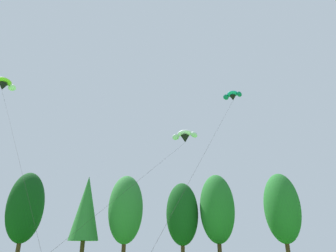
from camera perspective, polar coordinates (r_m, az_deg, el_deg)
treeline_tree_c at (r=54.54m, az=-25.32°, el=-13.60°), size 5.56×5.56×13.93m
treeline_tree_d at (r=50.44m, az=-15.21°, el=-14.57°), size 4.50×4.50×13.17m
treeline_tree_e at (r=50.20m, az=-8.05°, el=-15.20°), size 5.43×5.43×13.44m
treeline_tree_f at (r=51.37m, az=2.62°, el=-16.14°), size 5.19×5.19×12.57m
treeline_tree_g at (r=50.76m, az=9.15°, el=-15.05°), size 5.49×5.49×13.68m
treeline_tree_h at (r=52.19m, az=20.58°, el=-14.20°), size 5.48×5.48×13.62m
parafoil_kite_high_white at (r=39.74m, az=3.11°, el=-1.91°), size 11.49×18.36×15.21m
parafoil_kite_mid_teal at (r=38.22m, az=11.98°, el=5.58°), size 10.12×18.93×18.67m
parafoil_kite_far_lime_white at (r=46.84m, az=-28.58°, el=7.02°), size 16.02×17.55×22.10m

